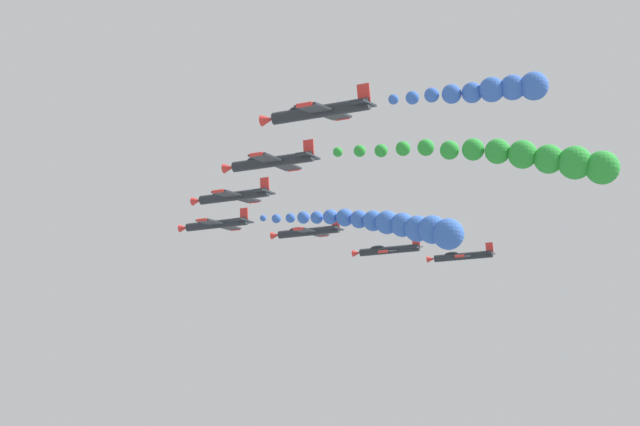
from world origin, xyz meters
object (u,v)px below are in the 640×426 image
(airplane_lead, at_px, (216,224))
(airplane_trailing, at_px, (318,111))
(airplane_right_outer, at_px, (388,250))
(airplane_left_outer, at_px, (271,162))
(airplane_high_slot, at_px, (462,256))
(airplane_right_inner, at_px, (307,232))
(airplane_left_inner, at_px, (233,196))

(airplane_lead, distance_m, airplane_trailing, 41.55)
(airplane_right_outer, bearing_deg, airplane_lead, 137.28)
(airplane_left_outer, bearing_deg, airplane_lead, 41.24)
(airplane_left_outer, bearing_deg, airplane_high_slot, -10.11)
(airplane_left_outer, bearing_deg, airplane_trailing, -138.07)
(airplane_right_inner, distance_m, airplane_right_outer, 13.44)
(airplane_right_inner, relative_size, airplane_right_outer, 1.00)
(airplane_lead, distance_m, airplane_right_inner, 13.13)
(airplane_left_inner, xyz_separation_m, airplane_right_outer, (29.44, -10.10, -0.98))
(airplane_left_outer, bearing_deg, airplane_right_outer, -0.21)
(airplane_right_inner, xyz_separation_m, airplane_trailing, (-40.21, -18.04, -0.72))
(airplane_trailing, relative_size, airplane_high_slot, 1.00)
(airplane_right_outer, bearing_deg, airplane_right_inner, 140.70)
(airplane_lead, xyz_separation_m, airplane_right_outer, (19.45, -17.96, -0.84))
(airplane_right_inner, height_order, airplane_trailing, airplane_right_inner)
(airplane_right_inner, bearing_deg, airplane_lead, 133.78)
(airplane_lead, bearing_deg, airplane_right_inner, -46.22)
(airplane_left_outer, height_order, airplane_high_slot, airplane_left_outer)
(airplane_left_inner, relative_size, airplane_left_outer, 1.00)
(airplane_trailing, bearing_deg, airplane_right_outer, 10.70)
(airplane_lead, height_order, airplane_trailing, airplane_lead)
(airplane_trailing, distance_m, airplane_high_slot, 60.61)
(airplane_lead, bearing_deg, airplane_right_outer, -42.72)
(airplane_high_slot, bearing_deg, airplane_trailing, -179.22)
(airplane_trailing, bearing_deg, airplane_left_outer, 41.93)
(airplane_left_inner, relative_size, airplane_high_slot, 1.00)
(airplane_high_slot, bearing_deg, airplane_left_inner, 154.50)
(airplane_left_inner, xyz_separation_m, airplane_left_outer, (-10.33, -9.95, -0.41))
(airplane_trailing, bearing_deg, airplane_right_inner, 24.17)
(airplane_right_inner, height_order, airplane_right_outer, airplane_right_inner)
(airplane_right_inner, relative_size, airplane_trailing, 1.00)
(airplane_high_slot, bearing_deg, airplane_left_outer, 169.89)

